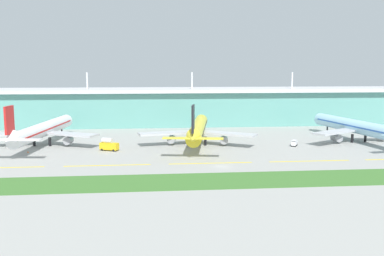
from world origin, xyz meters
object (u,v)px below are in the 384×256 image
Objects in this scene: airliner_near at (43,130)px; safety_cone_left_wingtip at (28,152)px; airliner_far at (357,127)px; baggage_cart at (294,143)px; fuel_truck at (109,145)px; airliner_middle at (198,129)px.

airliner_near is 99.90× the size of safety_cone_left_wingtip.
baggage_cart is (-30.31, -7.89, -5.19)m from airliner_far.
airliner_far is at bearing 5.55° from fuel_truck.
airliner_far is 96.74× the size of safety_cone_left_wingtip.
airliner_middle is at bearing 9.54° from safety_cone_left_wingtip.
airliner_near is at bearing 82.38° from safety_cone_left_wingtip.
baggage_cart is 5.74× the size of safety_cone_left_wingtip.
airliner_near is 31.39m from fuel_truck.
airliner_near is at bearing 153.21° from fuel_truck.
airliner_middle is 68.95m from airliner_far.
airliner_far reaches higher than baggage_cart.
airliner_near is 9.18× the size of fuel_truck.
airliner_near is at bearing 178.33° from airliner_far.
airliner_far is at bearing -1.67° from airliner_near.
fuel_truck is (27.77, -14.02, -4.19)m from airliner_near.
fuel_truck reaches higher than safety_cone_left_wingtip.
baggage_cart is (101.90, -11.76, -5.19)m from airliner_near.
airliner_far is (132.21, -3.86, -0.00)m from airliner_near.
airliner_far is at bearing 0.43° from airliner_middle.
airliner_near is 63.41m from airliner_middle.
airliner_middle is 0.99× the size of airliner_far.
baggage_cart is 104.02m from safety_cone_left_wingtip.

